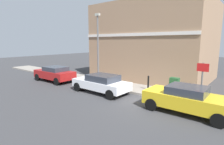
{
  "coord_description": "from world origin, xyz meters",
  "views": [
    {
      "loc": [
        -9.28,
        -4.83,
        3.55
      ],
      "look_at": [
        1.36,
        3.77,
        1.2
      ],
      "focal_mm": 28.53,
      "sensor_mm": 36.0,
      "label": 1
    }
  ],
  "objects_px": {
    "car_red": "(55,73)",
    "utility_cabinet": "(174,87)",
    "street_sign": "(202,77)",
    "lamppost": "(98,45)",
    "car_white": "(101,83)",
    "bollard_near_cabinet": "(148,82)",
    "car_yellow": "(187,99)"
  },
  "relations": [
    {
      "from": "utility_cabinet",
      "to": "bollard_near_cabinet",
      "type": "xyz_separation_m",
      "value": [
        0.1,
        1.9,
        0.02
      ]
    },
    {
      "from": "car_red",
      "to": "lamppost",
      "type": "xyz_separation_m",
      "value": [
        1.97,
        -3.6,
        2.57
      ]
    },
    {
      "from": "car_white",
      "to": "car_yellow",
      "type": "bearing_deg",
      "value": -179.73
    },
    {
      "from": "bollard_near_cabinet",
      "to": "street_sign",
      "type": "bearing_deg",
      "value": -102.76
    },
    {
      "from": "car_yellow",
      "to": "car_white",
      "type": "xyz_separation_m",
      "value": [
        0.01,
        5.82,
        -0.03
      ]
    },
    {
      "from": "car_red",
      "to": "lamppost",
      "type": "distance_m",
      "value": 4.84
    },
    {
      "from": "car_yellow",
      "to": "utility_cabinet",
      "type": "distance_m",
      "value": 2.58
    },
    {
      "from": "lamppost",
      "to": "car_yellow",
      "type": "bearing_deg",
      "value": -104.28
    },
    {
      "from": "lamppost",
      "to": "bollard_near_cabinet",
      "type": "bearing_deg",
      "value": -87.5
    },
    {
      "from": "car_red",
      "to": "utility_cabinet",
      "type": "relative_size",
      "value": 3.57
    },
    {
      "from": "street_sign",
      "to": "car_red",
      "type": "bearing_deg",
      "value": 96.45
    },
    {
      "from": "bollard_near_cabinet",
      "to": "street_sign",
      "type": "distance_m",
      "value": 3.85
    },
    {
      "from": "car_red",
      "to": "car_yellow",
      "type": "bearing_deg",
      "value": 178.48
    },
    {
      "from": "utility_cabinet",
      "to": "bollard_near_cabinet",
      "type": "height_order",
      "value": "utility_cabinet"
    },
    {
      "from": "car_white",
      "to": "lamppost",
      "type": "relative_size",
      "value": 0.74
    },
    {
      "from": "car_yellow",
      "to": "bollard_near_cabinet",
      "type": "bearing_deg",
      "value": -33.89
    },
    {
      "from": "utility_cabinet",
      "to": "car_red",
      "type": "bearing_deg",
      "value": 101.49
    },
    {
      "from": "car_red",
      "to": "bollard_near_cabinet",
      "type": "height_order",
      "value": "car_red"
    },
    {
      "from": "car_red",
      "to": "lamppost",
      "type": "bearing_deg",
      "value": -152.49
    },
    {
      "from": "car_yellow",
      "to": "lamppost",
      "type": "xyz_separation_m",
      "value": [
        2.04,
        8.02,
        2.57
      ]
    },
    {
      "from": "car_white",
      "to": "street_sign",
      "type": "distance_m",
      "value": 6.37
    },
    {
      "from": "car_yellow",
      "to": "bollard_near_cabinet",
      "type": "xyz_separation_m",
      "value": [
        2.25,
        3.32,
        -0.03
      ]
    },
    {
      "from": "car_white",
      "to": "lamppost",
      "type": "bearing_deg",
      "value": -42.46
    },
    {
      "from": "car_red",
      "to": "utility_cabinet",
      "type": "bearing_deg",
      "value": -169.66
    },
    {
      "from": "car_white",
      "to": "utility_cabinet",
      "type": "distance_m",
      "value": 4.89
    },
    {
      "from": "utility_cabinet",
      "to": "street_sign",
      "type": "distance_m",
      "value": 2.12
    },
    {
      "from": "street_sign",
      "to": "lamppost",
      "type": "xyz_separation_m",
      "value": [
        0.62,
        8.33,
        1.64
      ]
    },
    {
      "from": "utility_cabinet",
      "to": "car_white",
      "type": "bearing_deg",
      "value": 115.92
    },
    {
      "from": "bollard_near_cabinet",
      "to": "street_sign",
      "type": "relative_size",
      "value": 0.45
    },
    {
      "from": "utility_cabinet",
      "to": "street_sign",
      "type": "xyz_separation_m",
      "value": [
        -0.72,
        -1.74,
        0.98
      ]
    },
    {
      "from": "car_white",
      "to": "street_sign",
      "type": "relative_size",
      "value": 1.83
    },
    {
      "from": "street_sign",
      "to": "lamppost",
      "type": "distance_m",
      "value": 8.51
    }
  ]
}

